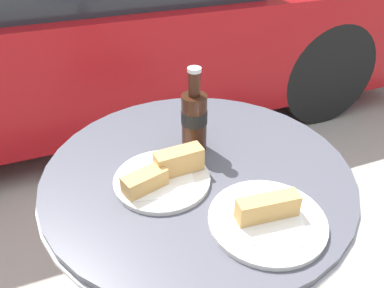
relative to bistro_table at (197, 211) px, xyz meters
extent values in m
cylinder|color=#B7B7BC|center=(0.00, 0.00, -0.23)|extent=(0.08, 0.08, 0.72)
cylinder|color=#B7B7BC|center=(0.00, 0.00, 0.13)|extent=(0.80, 0.80, 0.01)
cylinder|color=#4C4C56|center=(0.00, 0.00, 0.14)|extent=(0.79, 0.79, 0.02)
cylinder|color=#33190F|center=(0.02, 0.09, 0.23)|extent=(0.07, 0.07, 0.16)
cylinder|color=black|center=(0.02, 0.09, 0.25)|extent=(0.07, 0.07, 0.04)
cylinder|color=#33190F|center=(0.02, 0.09, 0.35)|extent=(0.03, 0.03, 0.06)
cylinder|color=silver|center=(0.02, 0.09, 0.38)|extent=(0.03, 0.03, 0.01)
cylinder|color=silver|center=(-0.10, -0.02, 0.16)|extent=(0.24, 0.24, 0.01)
cube|color=white|center=(-0.10, -0.02, 0.16)|extent=(0.18, 0.18, 0.00)
cube|color=tan|center=(-0.15, -0.04, 0.19)|extent=(0.11, 0.07, 0.04)
cube|color=tan|center=(-0.05, -0.01, 0.20)|extent=(0.12, 0.05, 0.06)
cylinder|color=silver|center=(0.07, -0.23, 0.16)|extent=(0.25, 0.25, 0.01)
cube|color=white|center=(0.07, -0.23, 0.16)|extent=(0.20, 0.20, 0.00)
cube|color=tan|center=(0.07, -0.22, 0.19)|extent=(0.14, 0.05, 0.05)
cube|color=#9E0F14|center=(0.12, 1.93, -0.09)|extent=(4.07, 1.73, 0.65)
cylinder|color=black|center=(1.38, 2.69, -0.27)|extent=(0.68, 0.21, 0.68)
cylinder|color=black|center=(1.38, 1.17, -0.27)|extent=(0.68, 0.21, 0.68)
camera|label=1|loc=(-0.29, -0.70, 0.74)|focal=35.00mm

